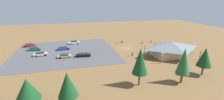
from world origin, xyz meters
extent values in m
plane|color=brown|center=(0.00, 0.00, 0.00)|extent=(160.00, 160.00, 0.00)
cube|color=#4C4C51|center=(22.73, -0.87, 0.03)|extent=(34.94, 32.54, 0.05)
cube|color=#C6B28E|center=(-10.81, 13.19, 1.40)|extent=(11.29, 7.63, 2.80)
pyramid|color=slate|center=(-10.81, 13.19, 3.83)|extent=(14.29, 10.62, 2.06)
cylinder|color=brown|center=(-17.73, 8.10, 1.40)|extent=(0.20, 0.20, 2.80)
cylinder|color=brown|center=(-3.89, 8.10, 1.40)|extent=(0.20, 0.20, 2.80)
cylinder|color=brown|center=(-17.73, 18.28, 1.40)|extent=(0.20, 0.20, 2.80)
cylinder|color=brown|center=(-3.89, 18.28, 1.40)|extent=(0.20, 0.20, 2.80)
cylinder|color=brown|center=(-1.01, -7.94, 0.45)|extent=(0.60, 0.60, 0.90)
cylinder|color=#99999E|center=(3.61, -1.34, 1.10)|extent=(0.08, 0.08, 2.20)
cube|color=#1959B2|center=(3.61, -1.34, 1.90)|extent=(0.56, 0.04, 0.40)
cylinder|color=brown|center=(-9.84, 27.57, 1.19)|extent=(0.42, 0.42, 2.37)
cone|color=#14421E|center=(-9.84, 27.57, 4.65)|extent=(3.44, 3.44, 4.56)
cone|color=#14421E|center=(28.06, 31.60, 4.21)|extent=(3.93, 3.93, 3.59)
cylinder|color=brown|center=(7.22, 28.09, 1.38)|extent=(0.39, 0.39, 2.75)
cone|color=#14421E|center=(7.22, 28.09, 5.53)|extent=(3.29, 3.29, 5.56)
cylinder|color=brown|center=(-2.32, 29.54, 1.10)|extent=(0.48, 0.48, 2.20)
cone|color=#235B2D|center=(-2.32, 29.54, 5.10)|extent=(3.02, 3.02, 5.81)
cylinder|color=brown|center=(21.93, 31.45, 0.95)|extent=(0.44, 0.44, 1.90)
cone|color=#14421E|center=(21.93, 31.45, 4.07)|extent=(3.47, 3.47, 4.33)
torus|color=black|center=(-20.06, 1.35, 0.36)|extent=(0.11, 0.72, 0.72)
torus|color=black|center=(-19.96, 0.26, 0.36)|extent=(0.11, 0.72, 0.72)
cylinder|color=red|center=(-20.01, 0.81, 0.48)|extent=(0.13, 1.00, 0.04)
cylinder|color=red|center=(-20.03, 1.00, 0.58)|extent=(0.04, 0.04, 0.44)
cube|color=black|center=(-20.03, 1.00, 0.80)|extent=(0.10, 0.21, 0.05)
cylinder|color=red|center=(-19.97, 0.37, 0.59)|extent=(0.04, 0.04, 0.46)
cylinder|color=black|center=(-19.97, 0.37, 0.82)|extent=(0.48, 0.08, 0.03)
torus|color=black|center=(-17.61, -1.27, 0.36)|extent=(0.68, 0.34, 0.73)
torus|color=black|center=(-18.59, -1.71, 0.36)|extent=(0.68, 0.34, 0.73)
cylinder|color=#722D9E|center=(-18.10, -1.49, 0.48)|extent=(0.92, 0.44, 0.04)
cylinder|color=#722D9E|center=(-17.93, -1.41, 0.58)|extent=(0.04, 0.04, 0.42)
cube|color=black|center=(-17.93, -1.41, 0.79)|extent=(0.22, 0.16, 0.05)
cylinder|color=#722D9E|center=(-18.49, -1.67, 0.59)|extent=(0.04, 0.04, 0.45)
cylinder|color=black|center=(-18.49, -1.67, 0.82)|extent=(0.23, 0.45, 0.03)
torus|color=black|center=(-15.22, -1.47, 0.36)|extent=(0.32, 0.68, 0.72)
torus|color=black|center=(-15.61, -0.55, 0.36)|extent=(0.32, 0.68, 0.72)
cylinder|color=silver|center=(-15.41, -1.01, 0.48)|extent=(0.39, 0.86, 0.04)
cylinder|color=silver|center=(-15.34, -1.18, 0.57)|extent=(0.04, 0.04, 0.42)
cube|color=black|center=(-15.34, -1.18, 0.78)|extent=(0.15, 0.22, 0.05)
cylinder|color=silver|center=(-15.57, -0.64, 0.59)|extent=(0.04, 0.04, 0.45)
cylinder|color=black|center=(-15.57, -0.64, 0.82)|extent=(0.45, 0.22, 0.03)
torus|color=black|center=(-19.12, 6.19, 0.38)|extent=(0.74, 0.24, 0.75)
torus|color=black|center=(-18.14, 6.46, 0.38)|extent=(0.74, 0.24, 0.75)
cylinder|color=black|center=(-18.63, 6.33, 0.50)|extent=(0.91, 0.29, 0.04)
cylinder|color=black|center=(-18.81, 6.28, 0.59)|extent=(0.04, 0.04, 0.42)
cube|color=black|center=(-18.81, 6.28, 0.80)|extent=(0.21, 0.13, 0.05)
cylinder|color=black|center=(-18.24, 6.43, 0.62)|extent=(0.04, 0.04, 0.49)
cylinder|color=black|center=(-18.24, 6.43, 0.87)|extent=(0.16, 0.47, 0.03)
torus|color=black|center=(-13.14, -1.01, 0.35)|extent=(0.45, 0.58, 0.70)
torus|color=black|center=(-13.74, -1.79, 0.35)|extent=(0.45, 0.58, 0.70)
cylinder|color=#197A7F|center=(-13.44, -1.40, 0.46)|extent=(0.58, 0.74, 0.04)
cylinder|color=#197A7F|center=(-13.33, -1.26, 0.56)|extent=(0.04, 0.04, 0.41)
cube|color=black|center=(-13.33, -1.26, 0.76)|extent=(0.18, 0.21, 0.05)
cylinder|color=#197A7F|center=(-13.68, -1.72, 0.58)|extent=(0.04, 0.04, 0.46)
cylinder|color=black|center=(-13.68, -1.72, 0.81)|extent=(0.40, 0.32, 0.03)
torus|color=black|center=(-18.12, 3.01, 0.35)|extent=(0.31, 0.67, 0.71)
torus|color=black|center=(-17.71, 3.99, 0.35)|extent=(0.31, 0.67, 0.71)
cylinder|color=#2347B7|center=(-17.92, 3.50, 0.47)|extent=(0.40, 0.91, 0.04)
cylinder|color=#2347B7|center=(-17.99, 3.33, 0.55)|extent=(0.04, 0.04, 0.39)
cube|color=black|center=(-17.99, 3.33, 0.74)|extent=(0.15, 0.22, 0.05)
cylinder|color=#2347B7|center=(-17.75, 3.89, 0.59)|extent=(0.04, 0.04, 0.47)
cylinder|color=black|center=(-17.75, 3.89, 0.82)|extent=(0.46, 0.21, 0.03)
torus|color=black|center=(-14.23, 1.83, 0.33)|extent=(0.33, 0.62, 0.67)
torus|color=black|center=(-13.80, 0.97, 0.33)|extent=(0.33, 0.62, 0.67)
cylinder|color=orange|center=(-14.01, 1.40, 0.44)|extent=(0.42, 0.81, 0.04)
cylinder|color=orange|center=(-14.09, 1.55, 0.51)|extent=(0.04, 0.04, 0.36)
cube|color=black|center=(-14.09, 1.55, 0.69)|extent=(0.16, 0.21, 0.05)
cylinder|color=orange|center=(-13.84, 1.05, 0.56)|extent=(0.04, 0.04, 0.45)
cylinder|color=black|center=(-13.84, 1.05, 0.79)|extent=(0.44, 0.24, 0.03)
torus|color=black|center=(-17.12, 5.95, 0.33)|extent=(0.25, 0.64, 0.66)
torus|color=black|center=(-16.78, 4.96, 0.33)|extent=(0.25, 0.64, 0.66)
cylinder|color=yellow|center=(-16.95, 5.45, 0.44)|extent=(0.34, 0.92, 0.04)
cylinder|color=yellow|center=(-17.01, 5.63, 0.54)|extent=(0.04, 0.04, 0.42)
cube|color=black|center=(-17.01, 5.63, 0.75)|extent=(0.14, 0.22, 0.05)
cylinder|color=yellow|center=(-16.81, 5.06, 0.53)|extent=(0.04, 0.04, 0.40)
cylinder|color=black|center=(-16.81, 5.06, 0.73)|extent=(0.46, 0.19, 0.03)
torus|color=black|center=(-20.14, 6.40, 0.35)|extent=(0.64, 0.36, 0.70)
torus|color=black|center=(-21.08, 6.88, 0.35)|extent=(0.64, 0.36, 0.70)
cylinder|color=#B7B7BC|center=(-20.61, 6.64, 0.47)|extent=(0.88, 0.48, 0.04)
cylinder|color=#B7B7BC|center=(-20.44, 6.55, 0.57)|extent=(0.04, 0.04, 0.44)
cube|color=black|center=(-20.44, 6.55, 0.79)|extent=(0.21, 0.16, 0.05)
cylinder|color=#B7B7BC|center=(-20.98, 6.83, 0.56)|extent=(0.04, 0.04, 0.42)
cylinder|color=black|center=(-20.98, 6.83, 0.77)|extent=(0.25, 0.44, 0.03)
cube|color=#BCBCC1|center=(30.72, 1.70, 0.58)|extent=(4.45, 2.32, 0.62)
cube|color=#2D3842|center=(30.72, 1.70, 1.16)|extent=(2.56, 1.88, 0.53)
cylinder|color=black|center=(32.07, 2.67, 0.37)|extent=(0.66, 0.29, 0.64)
cylinder|color=black|center=(32.26, 1.07, 0.37)|extent=(0.66, 0.29, 0.64)
cylinder|color=black|center=(29.19, 2.33, 0.37)|extent=(0.66, 0.29, 0.64)
cylinder|color=black|center=(29.38, 0.73, 0.37)|extent=(0.66, 0.29, 0.64)
cube|color=#1E42B2|center=(23.54, -3.32, 0.56)|extent=(4.62, 1.96, 0.58)
cube|color=#2D3842|center=(23.54, -3.32, 1.11)|extent=(2.62, 1.64, 0.52)
cylinder|color=black|center=(25.04, -2.49, 0.37)|extent=(0.65, 0.26, 0.64)
cylinder|color=black|center=(25.13, -3.98, 0.37)|extent=(0.65, 0.26, 0.64)
cylinder|color=black|center=(21.96, -2.67, 0.37)|extent=(0.65, 0.26, 0.64)
cylinder|color=black|center=(22.05, -4.15, 0.37)|extent=(0.65, 0.26, 0.64)
cube|color=red|center=(36.46, -11.22, 0.60)|extent=(4.44, 1.98, 0.65)
cube|color=#2D3842|center=(36.46, -11.22, 1.16)|extent=(2.51, 1.68, 0.47)
cylinder|color=black|center=(37.91, -10.37, 0.37)|extent=(0.65, 0.25, 0.64)
cylinder|color=black|center=(37.98, -11.94, 0.37)|extent=(0.65, 0.25, 0.64)
cylinder|color=black|center=(34.95, -10.51, 0.37)|extent=(0.65, 0.25, 0.64)
cylinder|color=black|center=(35.02, -12.07, 0.37)|extent=(0.65, 0.25, 0.64)
cube|color=white|center=(19.32, -11.07, 0.60)|extent=(4.69, 2.13, 0.66)
cube|color=#2D3842|center=(19.32, -11.07, 1.21)|extent=(2.68, 1.74, 0.57)
cylinder|color=black|center=(20.80, -10.18, 0.37)|extent=(0.66, 0.28, 0.64)
cylinder|color=black|center=(20.93, -11.68, 0.37)|extent=(0.66, 0.28, 0.64)
cylinder|color=black|center=(17.71, -10.46, 0.37)|extent=(0.66, 0.28, 0.64)
cylinder|color=black|center=(17.85, -11.96, 0.37)|extent=(0.66, 0.28, 0.64)
cube|color=#1E6B3D|center=(33.76, -5.43, 0.58)|extent=(4.28, 1.83, 0.61)
cube|color=#2D3842|center=(33.76, -5.43, 1.15)|extent=(2.40, 1.60, 0.52)
cylinder|color=black|center=(35.22, -4.65, 0.37)|extent=(0.64, 0.22, 0.64)
cylinder|color=black|center=(35.21, -6.23, 0.37)|extent=(0.64, 0.22, 0.64)
cylinder|color=black|center=(32.31, -4.63, 0.37)|extent=(0.64, 0.22, 0.64)
cylinder|color=black|center=(32.31, -6.22, 0.37)|extent=(0.64, 0.22, 0.64)
cube|color=tan|center=(22.96, 5.73, 0.55)|extent=(4.29, 1.76, 0.55)
cube|color=#2D3842|center=(22.96, 5.73, 1.09)|extent=(2.40, 1.55, 0.54)
cylinder|color=black|center=(24.42, 6.50, 0.37)|extent=(0.64, 0.22, 0.64)
cylinder|color=black|center=(24.42, 4.97, 0.37)|extent=(0.64, 0.22, 0.64)
cylinder|color=black|center=(21.50, 6.50, 0.37)|extent=(0.64, 0.22, 0.64)
cylinder|color=black|center=(21.51, 4.96, 0.37)|extent=(0.64, 0.22, 0.64)
cube|color=black|center=(17.11, 6.21, 0.56)|extent=(4.92, 2.23, 0.58)
cube|color=#2D3842|center=(17.11, 6.21, 1.12)|extent=(2.80, 1.83, 0.55)
cylinder|color=black|center=(18.80, 6.87, 0.37)|extent=(0.66, 0.27, 0.64)
cylinder|color=black|center=(18.66, 5.28, 0.37)|extent=(0.66, 0.27, 0.64)
cylinder|color=black|center=(15.56, 7.15, 0.37)|extent=(0.66, 0.27, 0.64)
cylinder|color=black|center=(15.42, 5.56, 0.37)|extent=(0.66, 0.27, 0.64)
cube|color=#2D3347|center=(-8.98, -4.37, 0.44)|extent=(0.39, 0.40, 0.88)
cylinder|color=yellow|center=(-8.98, -4.37, 1.22)|extent=(0.36, 0.36, 0.69)
sphere|color=tan|center=(-8.98, -4.37, 1.69)|extent=(0.24, 0.24, 0.24)
cube|color=#2D3347|center=(-13.47, -4.89, 0.44)|extent=(0.26, 0.34, 0.88)
cylinder|color=silver|center=(-13.47, -4.89, 1.20)|extent=(0.36, 0.36, 0.66)
sphere|color=tan|center=(-13.47, -4.89, 1.65)|extent=(0.24, 0.24, 0.24)
cube|color=#2D3347|center=(1.39, 9.82, 0.43)|extent=(0.30, 0.36, 0.85)
cylinder|color=blue|center=(1.39, 9.82, 1.14)|extent=(0.36, 0.36, 0.58)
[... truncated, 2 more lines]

